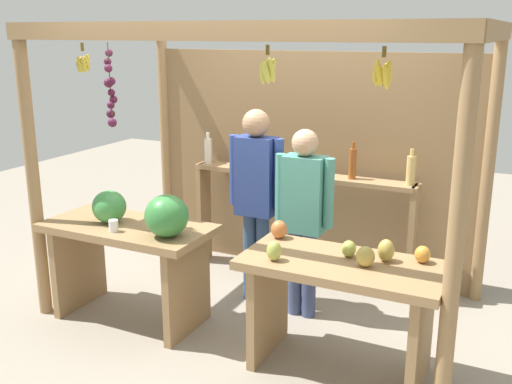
# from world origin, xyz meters

# --- Properties ---
(ground_plane) EXTENTS (12.00, 12.00, 0.00)m
(ground_plane) POSITION_xyz_m (0.00, 0.00, 0.00)
(ground_plane) COLOR gray
(ground_plane) RESTS_ON ground
(market_stall) EXTENTS (3.27, 1.90, 2.29)m
(market_stall) POSITION_xyz_m (-0.01, 0.42, 1.33)
(market_stall) COLOR #99754C
(market_stall) RESTS_ON ground
(fruit_counter_left) EXTENTS (1.32, 0.64, 1.10)m
(fruit_counter_left) POSITION_xyz_m (-0.79, -0.69, 0.68)
(fruit_counter_left) COLOR #99754C
(fruit_counter_left) RESTS_ON ground
(fruit_counter_right) EXTENTS (1.32, 0.64, 0.94)m
(fruit_counter_right) POSITION_xyz_m (0.86, -0.67, 0.59)
(fruit_counter_right) COLOR #99754C
(fruit_counter_right) RESTS_ON ground
(bottle_shelf_unit) EXTENTS (2.09, 0.22, 1.34)m
(bottle_shelf_unit) POSITION_xyz_m (0.03, 0.67, 0.79)
(bottle_shelf_unit) COLOR #99754C
(bottle_shelf_unit) RESTS_ON ground
(vendor_man) EXTENTS (0.48, 0.22, 1.63)m
(vendor_man) POSITION_xyz_m (-0.12, 0.07, 0.98)
(vendor_man) COLOR #37527C
(vendor_man) RESTS_ON ground
(vendor_woman) EXTENTS (0.48, 0.21, 1.52)m
(vendor_woman) POSITION_xyz_m (0.34, -0.02, 0.90)
(vendor_woman) COLOR #3E4C7A
(vendor_woman) RESTS_ON ground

